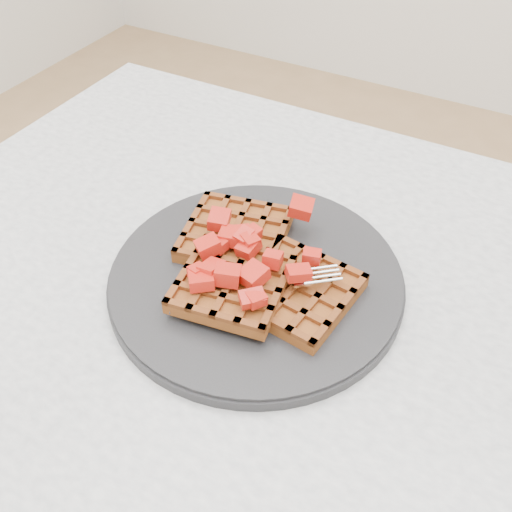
% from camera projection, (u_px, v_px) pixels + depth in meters
% --- Properties ---
extents(table, '(1.20, 0.80, 0.75)m').
position_uv_depth(table, '(363.00, 428.00, 0.61)').
color(table, silver).
rests_on(table, ground).
extents(plate, '(0.31, 0.31, 0.02)m').
position_uv_depth(plate, '(256.00, 278.00, 0.60)').
color(plate, black).
rests_on(plate, table).
extents(waffles, '(0.22, 0.20, 0.03)m').
position_uv_depth(waffles, '(254.00, 267.00, 0.59)').
color(waffles, brown).
rests_on(waffles, plate).
extents(strawberry_pile, '(0.15, 0.15, 0.02)m').
position_uv_depth(strawberry_pile, '(256.00, 246.00, 0.57)').
color(strawberry_pile, '#A5110B').
rests_on(strawberry_pile, waffles).
extents(fork, '(0.15, 0.13, 0.02)m').
position_uv_depth(fork, '(268.00, 296.00, 0.56)').
color(fork, silver).
rests_on(fork, plate).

